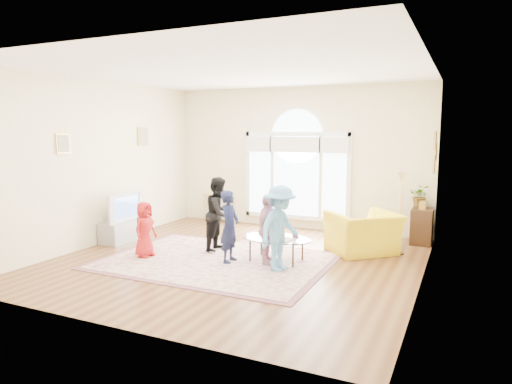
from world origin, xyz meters
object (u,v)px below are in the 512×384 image
at_px(coffee_table, 276,239).
at_px(armchair, 363,233).
at_px(television, 123,207).
at_px(tv_console, 123,231).
at_px(area_rug, 216,261).

bearing_deg(coffee_table, armchair, 44.96).
height_order(television, armchair, television).
relative_size(tv_console, armchair, 0.86).
relative_size(television, armchair, 0.85).
relative_size(area_rug, television, 3.64).
distance_m(area_rug, coffee_table, 1.11).
bearing_deg(tv_console, coffee_table, -1.43).
distance_m(coffee_table, armchair, 1.70).
bearing_deg(tv_console, armchair, 13.30).
bearing_deg(television, coffee_table, -1.44).
distance_m(area_rug, tv_console, 2.51).
bearing_deg(television, area_rug, -11.55).
distance_m(television, coffee_table, 3.41).
bearing_deg(area_rug, television, 168.45).
bearing_deg(area_rug, coffee_table, 23.48).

